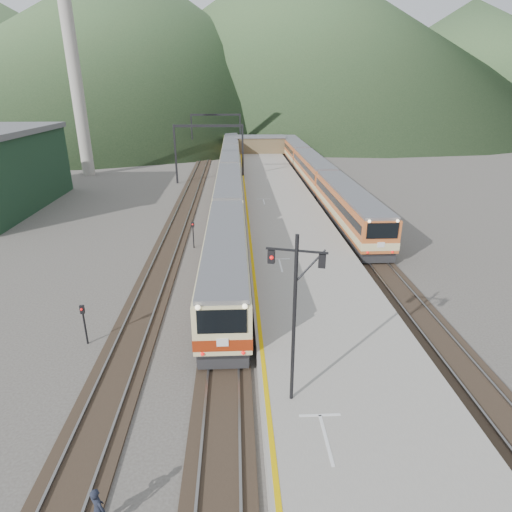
{
  "coord_description": "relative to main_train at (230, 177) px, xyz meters",
  "views": [
    {
      "loc": [
        0.73,
        -5.62,
        12.69
      ],
      "look_at": [
        2.03,
        21.35,
        2.0
      ],
      "focal_mm": 30.0,
      "sensor_mm": 36.0,
      "label": 1
    }
  ],
  "objects": [
    {
      "name": "track_main",
      "position": [
        0.0,
        -9.33,
        -1.85
      ],
      "size": [
        2.6,
        200.0,
        0.23
      ],
      "color": "black",
      "rests_on": "ground"
    },
    {
      "name": "track_far",
      "position": [
        -5.0,
        -9.33,
        -1.85
      ],
      "size": [
        2.6,
        200.0,
        0.23
      ],
      "color": "black",
      "rests_on": "ground"
    },
    {
      "name": "track_second",
      "position": [
        11.5,
        -9.33,
        -1.85
      ],
      "size": [
        2.6,
        200.0,
        0.23
      ],
      "color": "black",
      "rests_on": "ground"
    },
    {
      "name": "platform",
      "position": [
        5.6,
        -11.33,
        -1.42
      ],
      "size": [
        8.0,
        100.0,
        1.0
      ],
      "primitive_type": "cube",
      "color": "gray",
      "rests_on": "ground"
    },
    {
      "name": "gantry_near",
      "position": [
        -2.85,
        5.67,
        3.66
      ],
      "size": [
        9.55,
        0.25,
        8.0
      ],
      "color": "black",
      "rests_on": "ground"
    },
    {
      "name": "gantry_far",
      "position": [
        -2.85,
        30.67,
        3.66
      ],
      "size": [
        9.55,
        0.25,
        8.0
      ],
      "color": "black",
      "rests_on": "ground"
    },
    {
      "name": "smokestack",
      "position": [
        -22.0,
        12.67,
        13.08
      ],
      "size": [
        1.8,
        1.8,
        30.0
      ],
      "primitive_type": "cylinder",
      "color": "#9E998E",
      "rests_on": "ground"
    },
    {
      "name": "station_shed",
      "position": [
        5.6,
        28.67,
        0.65
      ],
      "size": [
        9.4,
        4.4,
        3.1
      ],
      "color": "brown",
      "rests_on": "platform"
    },
    {
      "name": "hill_a",
      "position": [
        -40.0,
        140.67,
        28.08
      ],
      "size": [
        180.0,
        180.0,
        60.0
      ],
      "primitive_type": "cone",
      "color": "#2E4829",
      "rests_on": "ground"
    },
    {
      "name": "hill_b",
      "position": [
        30.0,
        180.67,
        35.58
      ],
      "size": [
        220.0,
        220.0,
        75.0
      ],
      "primitive_type": "cone",
      "color": "#2E4829",
      "rests_on": "ground"
    },
    {
      "name": "hill_c",
      "position": [
        110.0,
        160.67,
        23.08
      ],
      "size": [
        160.0,
        160.0,
        50.0
      ],
      "primitive_type": "cone",
      "color": "#2E4829",
      "rests_on": "ground"
    },
    {
      "name": "main_train",
      "position": [
        0.0,
        0.0,
        0.0
      ],
      "size": [
        2.77,
        76.07,
        3.38
      ],
      "color": "#D0C287",
      "rests_on": "track_main"
    },
    {
      "name": "second_train",
      "position": [
        11.5,
        4.1,
        0.07
      ],
      "size": [
        2.88,
        59.13,
        3.52
      ],
      "color": "#BC5B29",
      "rests_on": "track_second"
    },
    {
      "name": "signal_mast",
      "position": [
        2.83,
        -41.1,
        3.33
      ],
      "size": [
        2.13,
        0.74,
        6.97
      ],
      "color": "black",
      "rests_on": "platform"
    },
    {
      "name": "short_signal_b",
      "position": [
        -2.89,
        -20.77,
        -0.46
      ],
      "size": [
        0.24,
        0.2,
        2.27
      ],
      "color": "black",
      "rests_on": "ground"
    },
    {
      "name": "short_signal_c",
      "position": [
        -7.27,
        -35.14,
        -0.46
      ],
      "size": [
        0.24,
        0.18,
        2.27
      ],
      "color": "black",
      "rests_on": "ground"
    },
    {
      "name": "worker",
      "position": [
        -3.61,
        -45.51,
        -1.13
      ],
      "size": [
        0.68,
        0.65,
        1.57
      ],
      "primitive_type": "imported",
      "rotation": [
        0.0,
        0.0,
        2.48
      ],
      "color": "black",
      "rests_on": "ground"
    }
  ]
}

